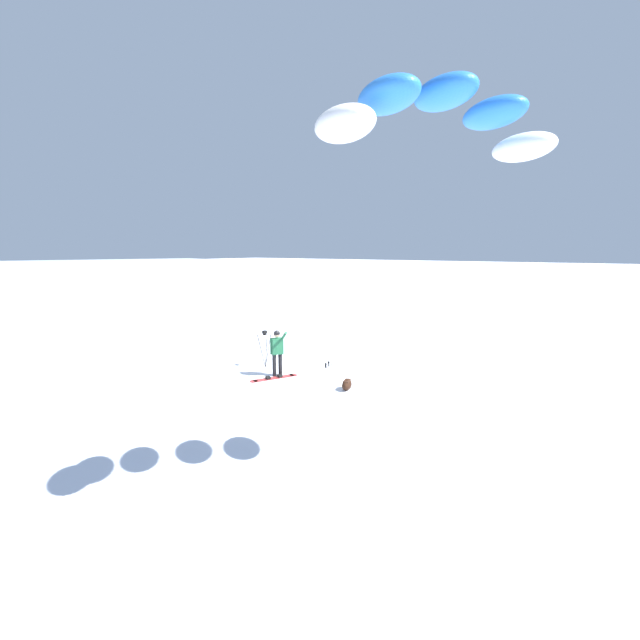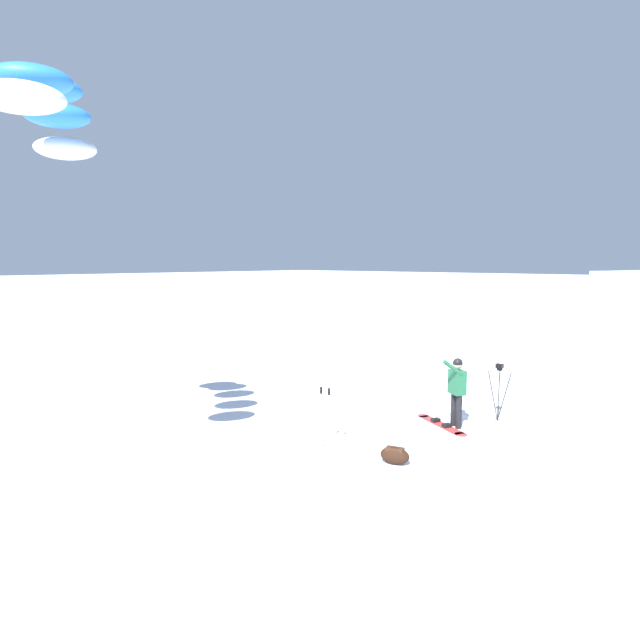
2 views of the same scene
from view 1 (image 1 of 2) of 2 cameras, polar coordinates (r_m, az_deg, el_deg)
The scene contains 8 objects.
ground_plane at distance 14.52m, azimuth -4.52°, elevation -8.32°, with size 300.00×300.00×0.00m, color white.
snowboarder at distance 14.90m, azimuth -5.87°, elevation -3.87°, with size 0.76×0.48×1.67m.
snowboard at distance 14.86m, azimuth -6.30°, elevation -7.83°, with size 0.91×1.63×0.10m.
traction_kite at distance 7.38m, azimuth 16.53°, elevation 25.15°, with size 3.15×4.17×1.08m.
gear_bag_large at distance 13.61m, azimuth 3.68°, elevation -8.76°, with size 0.45×0.63×0.34m.
camera_tripod at distance 16.03m, azimuth -7.52°, elevation -2.90°, with size 0.59×0.49×1.42m.
ski_poles at distance 12.03m, azimuth 0.99°, elevation -7.86°, with size 0.24×0.27×1.30m.
distant_ridge at distance 71.78m, azimuth -33.47°, elevation 5.57°, with size 27.48×51.81×2.74m.
Camera 1 is at (9.03, -10.47, 4.47)m, focal length 23.48 mm.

